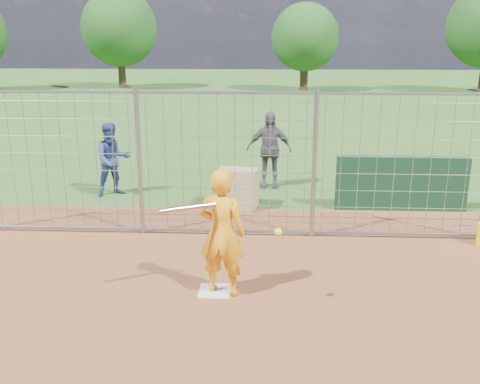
# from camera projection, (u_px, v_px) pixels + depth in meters

# --- Properties ---
(ground) EXTENTS (100.00, 100.00, 0.00)m
(ground) POSITION_uv_depth(u_px,v_px,m) (216.00, 285.00, 7.58)
(ground) COLOR #2D591E
(ground) RESTS_ON ground
(home_plate) EXTENTS (0.43, 0.43, 0.02)m
(home_plate) POSITION_uv_depth(u_px,v_px,m) (215.00, 291.00, 7.38)
(home_plate) COLOR silver
(home_plate) RESTS_ON ground
(dugout_wall) EXTENTS (2.60, 0.20, 1.10)m
(dugout_wall) POSITION_uv_depth(u_px,v_px,m) (401.00, 184.00, 10.71)
(dugout_wall) COLOR #11381E
(dugout_wall) RESTS_ON ground
(batter) EXTENTS (0.72, 0.56, 1.76)m
(batter) POSITION_uv_depth(u_px,v_px,m) (222.00, 233.00, 7.11)
(batter) COLOR #FC9E15
(batter) RESTS_ON ground
(bystander_a) EXTENTS (0.98, 0.91, 1.60)m
(bystander_a) POSITION_uv_depth(u_px,v_px,m) (113.00, 159.00, 11.66)
(bystander_a) COLOR navy
(bystander_a) RESTS_ON ground
(bystander_b) EXTENTS (1.05, 0.46, 1.76)m
(bystander_b) POSITION_uv_depth(u_px,v_px,m) (269.00, 150.00, 12.28)
(bystander_b) COLOR #515054
(bystander_b) RESTS_ON ground
(equipment_bin) EXTENTS (0.88, 0.67, 0.80)m
(equipment_bin) POSITION_uv_depth(u_px,v_px,m) (237.00, 189.00, 10.91)
(equipment_bin) COLOR tan
(equipment_bin) RESTS_ON ground
(equipment_in_play) EXTENTS (1.54, 0.49, 0.32)m
(equipment_in_play) POSITION_uv_depth(u_px,v_px,m) (213.00, 213.00, 6.75)
(equipment_in_play) COLOR silver
(equipment_in_play) RESTS_ON ground
(backstop_fence) EXTENTS (9.08, 0.08, 2.60)m
(backstop_fence) POSITION_uv_depth(u_px,v_px,m) (226.00, 166.00, 9.14)
(backstop_fence) COLOR gray
(backstop_fence) RESTS_ON ground
(tree_line) EXTENTS (44.66, 6.72, 6.48)m
(tree_line) POSITION_uv_depth(u_px,v_px,m) (307.00, 30.00, 33.33)
(tree_line) COLOR #3F2B19
(tree_line) RESTS_ON ground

